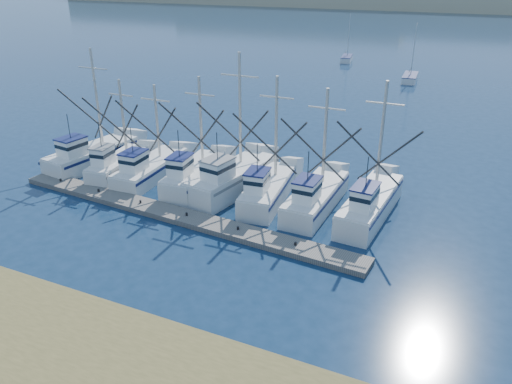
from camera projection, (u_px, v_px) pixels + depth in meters
ground at (202, 284)px, 26.84m from camera, size 500.00×500.00×0.00m
floating_dock at (175, 215)px, 33.84m from camera, size 27.27×3.93×0.36m
trawler_fleet at (214, 178)px, 37.52m from camera, size 26.98×8.88×10.08m
sailboat_near at (410, 78)px, 73.31m from camera, size 2.22×5.79×8.10m
sailboat_far at (347, 59)px, 88.36m from camera, size 2.42×5.36×8.10m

